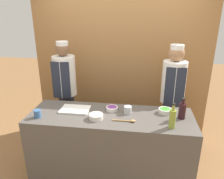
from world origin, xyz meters
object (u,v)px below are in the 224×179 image
at_px(bottle_oil, 172,118).
at_px(cup_blue, 38,114).
at_px(bottle_wine, 182,110).
at_px(chef_right, 172,98).
at_px(wooden_spoon, 128,121).
at_px(chef_left, 66,92).
at_px(cup_steel, 128,110).
at_px(cutting_board, 75,109).
at_px(sauce_bowl_green, 165,111).
at_px(sauce_bowl_purple, 112,108).
at_px(sauce_bowl_brown, 96,116).

distance_m(bottle_oil, cup_blue, 1.54).
height_order(bottle_wine, chef_right, chef_right).
relative_size(wooden_spoon, chef_right, 0.15).
bearing_deg(chef_left, cup_blue, -92.66).
bearing_deg(cup_steel, wooden_spoon, -85.93).
height_order(cutting_board, cup_blue, cup_blue).
xyz_separation_m(sauce_bowl_green, cup_blue, (-1.50, -0.33, 0.02)).
bearing_deg(sauce_bowl_purple, sauce_bowl_brown, -122.02).
bearing_deg(cutting_board, chef_right, 25.96).
xyz_separation_m(sauce_bowl_brown, cutting_board, (-0.31, 0.19, -0.02)).
xyz_separation_m(cutting_board, bottle_wine, (1.30, -0.03, 0.09)).
bearing_deg(sauce_bowl_purple, cup_steel, -14.60).
bearing_deg(cup_steel, chef_left, 148.93).
bearing_deg(cup_steel, cup_blue, -166.20).
bearing_deg(sauce_bowl_green, chef_left, 159.89).
xyz_separation_m(sauce_bowl_purple, sauce_bowl_green, (0.65, 0.02, 0.00)).
bearing_deg(sauce_bowl_purple, wooden_spoon, -51.27).
bearing_deg(sauce_bowl_green, chef_right, 74.49).
bearing_deg(wooden_spoon, sauce_bowl_purple, 128.73).
relative_size(sauce_bowl_purple, sauce_bowl_brown, 0.90).
relative_size(sauce_bowl_green, chef_left, 0.09).
height_order(sauce_bowl_purple, chef_right, chef_right).
distance_m(bottle_oil, chef_right, 0.90).
xyz_separation_m(wooden_spoon, chef_right, (0.58, 0.82, -0.03)).
relative_size(cutting_board, wooden_spoon, 1.36).
distance_m(sauce_bowl_green, bottle_oil, 0.36).
distance_m(sauce_bowl_brown, bottle_oil, 0.86).
relative_size(sauce_bowl_brown, chef_right, 0.10).
xyz_separation_m(cutting_board, cup_steel, (0.66, 0.01, 0.04)).
bearing_deg(cutting_board, sauce_bowl_brown, -31.08).
xyz_separation_m(cutting_board, chef_left, (-0.34, 0.62, -0.02)).
distance_m(cup_steel, chef_right, 0.85).
bearing_deg(sauce_bowl_brown, cup_steel, 28.99).
xyz_separation_m(sauce_bowl_brown, bottle_oil, (0.85, -0.08, 0.08)).
xyz_separation_m(cutting_board, bottle_oil, (1.16, -0.27, 0.10)).
relative_size(cutting_board, bottle_oil, 1.26).
xyz_separation_m(sauce_bowl_purple, cutting_board, (-0.46, -0.06, -0.02)).
height_order(sauce_bowl_purple, cup_blue, cup_blue).
height_order(cutting_board, chef_right, chef_right).
height_order(sauce_bowl_brown, sauce_bowl_green, sauce_bowl_brown).
bearing_deg(sauce_bowl_purple, chef_right, 34.71).
xyz_separation_m(sauce_bowl_purple, cup_blue, (-0.85, -0.31, 0.02)).
distance_m(bottle_oil, wooden_spoon, 0.49).
bearing_deg(chef_left, cutting_board, -61.01).
bearing_deg(cutting_board, cup_steel, 0.86).
bearing_deg(sauce_bowl_brown, cup_blue, -175.02).
bearing_deg(cup_blue, chef_left, 87.34).
bearing_deg(sauce_bowl_purple, cup_blue, -159.96).
bearing_deg(cutting_board, wooden_spoon, -16.86).
bearing_deg(cup_blue, bottle_oil, -0.84).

